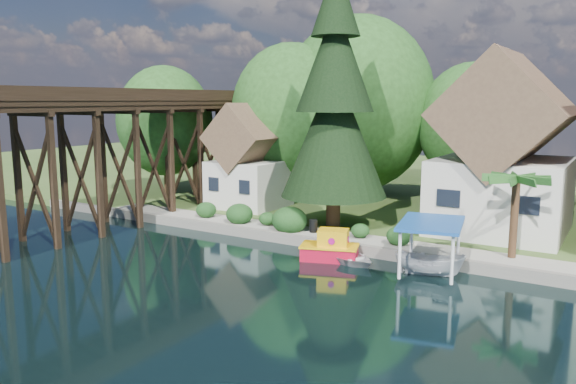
{
  "coord_description": "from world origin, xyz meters",
  "views": [
    {
      "loc": [
        13.79,
        -19.85,
        8.57
      ],
      "look_at": [
        -2.25,
        6.0,
        3.55
      ],
      "focal_mm": 35.0,
      "sensor_mm": 36.0,
      "label": 1
    }
  ],
  "objects_px": {
    "house_left": "(503,157)",
    "shed": "(249,163)",
    "palm_tree": "(517,182)",
    "trestle_bridge": "(104,149)",
    "boat_white_a": "(347,255)",
    "tugboat": "(330,248)",
    "boat_canopy": "(430,253)",
    "conifer": "(335,102)"
  },
  "relations": [
    {
      "from": "palm_tree",
      "to": "tugboat",
      "type": "bearing_deg",
      "value": -157.27
    },
    {
      "from": "boat_canopy",
      "to": "house_left",
      "type": "bearing_deg",
      "value": 82.14
    },
    {
      "from": "shed",
      "to": "boat_white_a",
      "type": "xyz_separation_m",
      "value": [
        12.2,
        -8.05,
        -3.45
      ]
    },
    {
      "from": "tugboat",
      "to": "boat_white_a",
      "type": "bearing_deg",
      "value": 8.06
    },
    {
      "from": "shed",
      "to": "boat_white_a",
      "type": "bearing_deg",
      "value": -33.42
    },
    {
      "from": "shed",
      "to": "conifer",
      "type": "height_order",
      "value": "conifer"
    },
    {
      "from": "house_left",
      "to": "tugboat",
      "type": "height_order",
      "value": "house_left"
    },
    {
      "from": "palm_tree",
      "to": "boat_white_a",
      "type": "relative_size",
      "value": 1.26
    },
    {
      "from": "shed",
      "to": "conifer",
      "type": "xyz_separation_m",
      "value": [
        8.7,
        -2.92,
        4.58
      ]
    },
    {
      "from": "conifer",
      "to": "house_left",
      "type": "bearing_deg",
      "value": 25.39
    },
    {
      "from": "house_left",
      "to": "boat_white_a",
      "type": "distance_m",
      "value": 12.15
    },
    {
      "from": "trestle_bridge",
      "to": "palm_tree",
      "type": "relative_size",
      "value": 9.64
    },
    {
      "from": "boat_white_a",
      "to": "house_left",
      "type": "bearing_deg",
      "value": -10.11
    },
    {
      "from": "house_left",
      "to": "conifer",
      "type": "xyz_separation_m",
      "value": [
        -9.3,
        -4.42,
        3.27
      ]
    },
    {
      "from": "boat_white_a",
      "to": "boat_canopy",
      "type": "xyz_separation_m",
      "value": [
        4.48,
        -0.01,
        0.79
      ]
    },
    {
      "from": "tugboat",
      "to": "shed",
      "type": "bearing_deg",
      "value": 143.95
    },
    {
      "from": "house_left",
      "to": "palm_tree",
      "type": "distance_m",
      "value": 6.39
    },
    {
      "from": "palm_tree",
      "to": "boat_canopy",
      "type": "xyz_separation_m",
      "value": [
        -3.18,
        -3.48,
        -3.34
      ]
    },
    {
      "from": "palm_tree",
      "to": "tugboat",
      "type": "height_order",
      "value": "palm_tree"
    },
    {
      "from": "conifer",
      "to": "boat_white_a",
      "type": "distance_m",
      "value": 10.15
    },
    {
      "from": "trestle_bridge",
      "to": "tugboat",
      "type": "height_order",
      "value": "trestle_bridge"
    },
    {
      "from": "palm_tree",
      "to": "boat_canopy",
      "type": "relative_size",
      "value": 0.98
    },
    {
      "from": "trestle_bridge",
      "to": "boat_canopy",
      "type": "relative_size",
      "value": 9.41
    },
    {
      "from": "house_left",
      "to": "shed",
      "type": "bearing_deg",
      "value": -175.23
    },
    {
      "from": "tugboat",
      "to": "boat_canopy",
      "type": "distance_m",
      "value": 5.46
    },
    {
      "from": "shed",
      "to": "tugboat",
      "type": "height_order",
      "value": "shed"
    },
    {
      "from": "trestle_bridge",
      "to": "palm_tree",
      "type": "xyz_separation_m",
      "value": [
        24.86,
        4.75,
        -0.85
      ]
    },
    {
      "from": "shed",
      "to": "house_left",
      "type": "bearing_deg",
      "value": 4.77
    },
    {
      "from": "trestle_bridge",
      "to": "conifer",
      "type": "height_order",
      "value": "conifer"
    },
    {
      "from": "conifer",
      "to": "boat_white_a",
      "type": "relative_size",
      "value": 4.51
    },
    {
      "from": "shed",
      "to": "boat_canopy",
      "type": "height_order",
      "value": "shed"
    },
    {
      "from": "conifer",
      "to": "boat_canopy",
      "type": "relative_size",
      "value": 3.5
    },
    {
      "from": "palm_tree",
      "to": "tugboat",
      "type": "xyz_separation_m",
      "value": [
        -8.61,
        -3.61,
        -3.84
      ]
    },
    {
      "from": "house_left",
      "to": "shed",
      "type": "relative_size",
      "value": 1.4
    },
    {
      "from": "palm_tree",
      "to": "trestle_bridge",
      "type": "bearing_deg",
      "value": -169.18
    },
    {
      "from": "trestle_bridge",
      "to": "conifer",
      "type": "relative_size",
      "value": 2.69
    },
    {
      "from": "shed",
      "to": "boat_canopy",
      "type": "bearing_deg",
      "value": -25.77
    },
    {
      "from": "conifer",
      "to": "boat_canopy",
      "type": "height_order",
      "value": "conifer"
    },
    {
      "from": "trestle_bridge",
      "to": "shed",
      "type": "relative_size",
      "value": 5.63
    },
    {
      "from": "boat_white_a",
      "to": "boat_canopy",
      "type": "height_order",
      "value": "boat_canopy"
    },
    {
      "from": "boat_white_a",
      "to": "trestle_bridge",
      "type": "bearing_deg",
      "value": 115.43
    },
    {
      "from": "shed",
      "to": "tugboat",
      "type": "distance_m",
      "value": 14.26
    }
  ]
}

